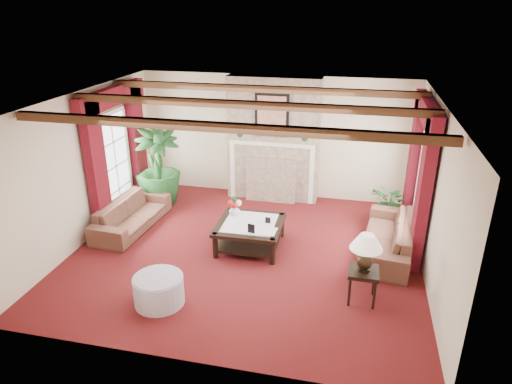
% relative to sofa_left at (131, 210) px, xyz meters
% --- Properties ---
extents(floor, '(6.00, 6.00, 0.00)m').
position_rel_sofa_left_xyz_m(floor, '(2.41, -0.44, -0.38)').
color(floor, '#4F0E12').
rests_on(floor, ground).
extents(ceiling, '(6.00, 6.00, 0.00)m').
position_rel_sofa_left_xyz_m(ceiling, '(2.41, -0.44, 2.32)').
color(ceiling, white).
rests_on(ceiling, floor).
extents(back_wall, '(6.00, 0.02, 2.70)m').
position_rel_sofa_left_xyz_m(back_wall, '(2.41, 2.31, 0.97)').
color(back_wall, beige).
rests_on(back_wall, ground).
extents(left_wall, '(0.02, 5.50, 2.70)m').
position_rel_sofa_left_xyz_m(left_wall, '(-0.59, -0.44, 0.97)').
color(left_wall, beige).
rests_on(left_wall, ground).
extents(right_wall, '(0.02, 5.50, 2.70)m').
position_rel_sofa_left_xyz_m(right_wall, '(5.41, -0.44, 0.97)').
color(right_wall, beige).
rests_on(right_wall, ground).
extents(ceiling_beams, '(6.00, 3.00, 0.12)m').
position_rel_sofa_left_xyz_m(ceiling_beams, '(2.41, -0.44, 2.26)').
color(ceiling_beams, '#381F11').
rests_on(ceiling_beams, ceiling).
extents(fireplace, '(2.00, 0.52, 2.70)m').
position_rel_sofa_left_xyz_m(fireplace, '(2.41, 2.11, 2.32)').
color(fireplace, tan).
rests_on(fireplace, ground).
extents(french_door_left, '(0.10, 1.10, 2.16)m').
position_rel_sofa_left_xyz_m(french_door_left, '(-0.56, 0.56, 1.75)').
color(french_door_left, white).
rests_on(french_door_left, ground).
extents(french_door_right, '(0.10, 1.10, 2.16)m').
position_rel_sofa_left_xyz_m(french_door_right, '(5.38, 0.56, 1.75)').
color(french_door_right, white).
rests_on(french_door_right, ground).
extents(curtains_left, '(0.20, 2.40, 2.55)m').
position_rel_sofa_left_xyz_m(curtains_left, '(-0.45, 0.56, 2.17)').
color(curtains_left, '#4D0A10').
rests_on(curtains_left, ground).
extents(curtains_right, '(0.20, 2.40, 2.55)m').
position_rel_sofa_left_xyz_m(curtains_right, '(5.27, 0.56, 2.17)').
color(curtains_right, '#4D0A10').
rests_on(curtains_right, ground).
extents(sofa_left, '(2.00, 0.81, 0.75)m').
position_rel_sofa_left_xyz_m(sofa_left, '(0.00, 0.00, 0.00)').
color(sofa_left, '#390F19').
rests_on(sofa_left, ground).
extents(sofa_right, '(2.25, 1.12, 0.82)m').
position_rel_sofa_left_xyz_m(sofa_right, '(4.85, 0.12, 0.03)').
color(sofa_right, '#390F19').
rests_on(sofa_right, ground).
extents(potted_palm, '(2.58, 2.62, 0.96)m').
position_rel_sofa_left_xyz_m(potted_palm, '(0.05, 1.23, 0.10)').
color(potted_palm, black).
rests_on(potted_palm, ground).
extents(small_plant, '(1.59, 1.59, 0.65)m').
position_rel_sofa_left_xyz_m(small_plant, '(4.94, 1.31, -0.05)').
color(small_plant, black).
rests_on(small_plant, ground).
extents(coffee_table, '(1.16, 1.16, 0.47)m').
position_rel_sofa_left_xyz_m(coffee_table, '(2.43, -0.23, -0.14)').
color(coffee_table, black).
rests_on(coffee_table, ground).
extents(side_table, '(0.55, 0.55, 0.52)m').
position_rel_sofa_left_xyz_m(side_table, '(4.42, -1.43, -0.12)').
color(side_table, black).
rests_on(side_table, ground).
extents(ottoman, '(0.74, 0.74, 0.43)m').
position_rel_sofa_left_xyz_m(ottoman, '(1.51, -2.15, -0.16)').
color(ottoman, '#B0A8BF').
rests_on(ottoman, ground).
extents(table_lamp, '(0.47, 0.47, 0.60)m').
position_rel_sofa_left_xyz_m(table_lamp, '(4.42, -1.43, 0.44)').
color(table_lamp, black).
rests_on(table_lamp, side_table).
extents(flower_vase, '(0.28, 0.29, 0.20)m').
position_rel_sofa_left_xyz_m(flower_vase, '(2.08, 0.03, 0.19)').
color(flower_vase, silver).
rests_on(flower_vase, coffee_table).
extents(book, '(0.24, 0.05, 0.32)m').
position_rel_sofa_left_xyz_m(book, '(2.72, -0.49, 0.25)').
color(book, black).
rests_on(book, coffee_table).
extents(photo_frame_a, '(0.13, 0.05, 0.17)m').
position_rel_sofa_left_xyz_m(photo_frame_a, '(2.54, -0.59, 0.18)').
color(photo_frame_a, black).
rests_on(photo_frame_a, coffee_table).
extents(photo_frame_b, '(0.09, 0.02, 0.12)m').
position_rel_sofa_left_xyz_m(photo_frame_b, '(2.75, -0.17, 0.15)').
color(photo_frame_b, black).
rests_on(photo_frame_b, coffee_table).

